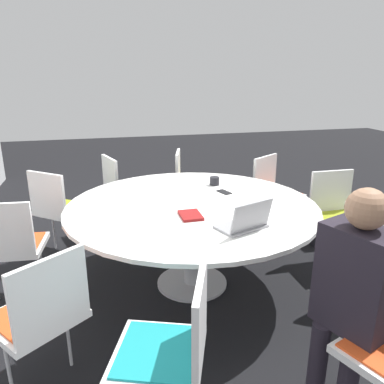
# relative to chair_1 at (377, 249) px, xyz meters

# --- Properties ---
(ground_plane) EXTENTS (16.00, 16.00, 0.00)m
(ground_plane) POSITION_rel_chair_1_xyz_m (0.71, 1.19, -0.52)
(ground_plane) COLOR black
(conference_table) EXTENTS (2.00, 2.00, 0.72)m
(conference_table) POSITION_rel_chair_1_xyz_m (0.71, 1.19, 0.12)
(conference_table) COLOR #B7B7BC
(conference_table) RESTS_ON ground_plane
(chair_1) EXTENTS (0.59, 0.60, 0.87)m
(chair_1) POSITION_rel_chair_1_xyz_m (0.00, 0.00, 0.00)
(chair_1) COLOR white
(chair_1) RESTS_ON ground_plane
(chair_2) EXTENTS (0.42, 0.44, 0.87)m
(chair_2) POSITION_rel_chair_1_xyz_m (0.77, -0.20, 0.00)
(chair_2) COLOR white
(chair_2) RESTS_ON ground_plane
(chair_3) EXTENTS (0.59, 0.60, 0.87)m
(chair_3) POSITION_rel_chair_1_xyz_m (1.53, 0.07, 0.00)
(chair_3) COLOR white
(chair_3) RESTS_ON ground_plane
(chair_4) EXTENTS (0.53, 0.52, 0.87)m
(chair_4) POSITION_rel_chair_1_xyz_m (2.07, 0.89, 0.00)
(chair_4) COLOR white
(chair_4) RESTS_ON ground_plane
(chair_5) EXTENTS (0.55, 0.53, 0.87)m
(chair_5) POSITION_rel_chair_1_xyz_m (2.01, 1.67, 0.00)
(chair_5) COLOR white
(chair_5) RESTS_ON ground_plane
(chair_6) EXTENTS (0.60, 0.61, 0.87)m
(chair_6) POSITION_rel_chair_1_xyz_m (1.54, 2.30, 0.00)
(chair_6) COLOR white
(chair_6) RESTS_ON ground_plane
(chair_7) EXTENTS (0.46, 0.48, 0.87)m
(chair_7) POSITION_rel_chair_1_xyz_m (0.77, 2.57, 0.00)
(chair_7) COLOR white
(chair_7) RESTS_ON ground_plane
(chair_8) EXTENTS (0.60, 0.61, 0.87)m
(chair_8) POSITION_rel_chair_1_xyz_m (-0.19, 2.24, 0.00)
(chair_8) COLOR white
(chair_8) RESTS_ON ground_plane
(chair_9) EXTENTS (0.56, 0.55, 0.87)m
(chair_9) POSITION_rel_chair_1_xyz_m (-0.61, 1.61, 0.00)
(chair_9) COLOR white
(chair_9) RESTS_ON ground_plane
(person_0) EXTENTS (0.41, 0.34, 1.22)m
(person_0) POSITION_rel_chair_1_xyz_m (-0.65, 0.70, 0.19)
(person_0) COLOR #231E28
(person_0) RESTS_ON ground_plane
(laptop) EXTENTS (0.33, 0.38, 0.21)m
(laptop) POSITION_rel_chair_1_xyz_m (0.12, 0.97, 0.26)
(laptop) COLOR #99999E
(laptop) RESTS_ON conference_table
(spiral_notebook) EXTENTS (0.21, 0.15, 0.02)m
(spiral_notebook) POSITION_rel_chair_1_xyz_m (0.44, 1.27, 0.21)
(spiral_notebook) COLOR maroon
(spiral_notebook) RESTS_ON conference_table
(coffee_cup) EXTENTS (0.09, 0.09, 0.08)m
(coffee_cup) POSITION_rel_chair_1_xyz_m (1.18, 0.86, 0.24)
(coffee_cup) COLOR black
(coffee_cup) RESTS_ON conference_table
(cell_phone) EXTENTS (0.16, 0.11, 0.01)m
(cell_phone) POSITION_rel_chair_1_xyz_m (0.94, 0.84, 0.21)
(cell_phone) COLOR black
(cell_phone) RESTS_ON conference_table
(handbag) EXTENTS (0.36, 0.16, 0.28)m
(handbag) POSITION_rel_chair_1_xyz_m (1.23, -0.29, -0.38)
(handbag) COLOR black
(handbag) RESTS_ON ground_plane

